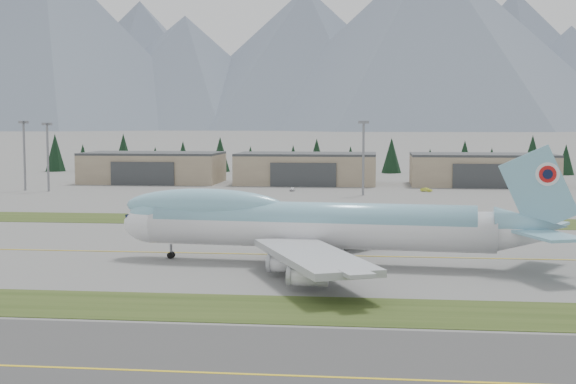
# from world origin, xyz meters

# --- Properties ---
(ground) EXTENTS (7000.00, 7000.00, 0.00)m
(ground) POSITION_xyz_m (0.00, 0.00, 0.00)
(ground) COLOR slate
(ground) RESTS_ON ground
(grass_strip_near) EXTENTS (400.00, 14.00, 0.08)m
(grass_strip_near) POSITION_xyz_m (0.00, -38.00, 0.00)
(grass_strip_near) COLOR #2D3E16
(grass_strip_near) RESTS_ON ground
(grass_strip_far) EXTENTS (400.00, 18.00, 0.08)m
(grass_strip_far) POSITION_xyz_m (0.00, 45.00, 0.00)
(grass_strip_far) COLOR #2D3E16
(grass_strip_far) RESTS_ON ground
(asphalt_taxiway) EXTENTS (400.00, 32.00, 0.04)m
(asphalt_taxiway) POSITION_xyz_m (0.00, -62.00, 0.00)
(asphalt_taxiway) COLOR #393939
(asphalt_taxiway) RESTS_ON ground
(taxiway_line_main) EXTENTS (400.00, 0.40, 0.02)m
(taxiway_line_main) POSITION_xyz_m (0.00, 0.00, 0.00)
(taxiway_line_main) COLOR yellow
(taxiway_line_main) RESTS_ON ground
(taxiway_line_near) EXTENTS (400.00, 0.40, 0.02)m
(taxiway_line_near) POSITION_xyz_m (0.00, -62.00, 0.00)
(taxiway_line_near) COLOR yellow
(taxiway_line_near) RESTS_ON ground
(boeing_747_freighter) EXTENTS (69.93, 60.10, 18.40)m
(boeing_747_freighter) POSITION_xyz_m (-0.03, -7.44, 6.07)
(boeing_747_freighter) COLOR white
(boeing_747_freighter) RESTS_ON ground
(hangar_left) EXTENTS (48.00, 26.60, 10.80)m
(hangar_left) POSITION_xyz_m (-70.00, 149.90, 5.39)
(hangar_left) COLOR gray
(hangar_left) RESTS_ON ground
(hangar_center) EXTENTS (48.00, 26.60, 10.80)m
(hangar_center) POSITION_xyz_m (-15.00, 149.90, 5.39)
(hangar_center) COLOR gray
(hangar_center) RESTS_ON ground
(hangar_right) EXTENTS (48.00, 26.60, 10.80)m
(hangar_right) POSITION_xyz_m (45.00, 149.90, 5.39)
(hangar_right) COLOR gray
(hangar_right) RESTS_ON ground
(floodlight_masts) EXTENTS (203.15, 8.51, 24.07)m
(floodlight_masts) POSITION_xyz_m (-0.47, 111.44, 15.64)
(floodlight_masts) COLOR gray
(floodlight_masts) RESTS_ON ground
(service_vehicle_a) EXTENTS (1.56, 3.60, 1.21)m
(service_vehicle_a) POSITION_xyz_m (-16.88, 120.33, 0.00)
(service_vehicle_a) COLOR white
(service_vehicle_a) RESTS_ON ground
(service_vehicle_b) EXTENTS (3.88, 2.97, 1.23)m
(service_vehicle_b) POSITION_xyz_m (24.69, 122.33, 0.00)
(service_vehicle_b) COLOR gold
(service_vehicle_b) RESTS_ON ground
(service_vehicle_c) EXTENTS (2.37, 4.25, 1.16)m
(service_vehicle_c) POSITION_xyz_m (62.16, 130.43, 0.00)
(service_vehicle_c) COLOR #B6B6BB
(service_vehicle_c) RESTS_ON ground
(conifer_belt) EXTENTS (269.20, 16.12, 16.55)m
(conifer_belt) POSITION_xyz_m (-3.63, 212.65, 7.15)
(conifer_belt) COLOR black
(conifer_belt) RESTS_ON ground
(mountain_ridge_front) EXTENTS (4230.80, 1169.48, 525.66)m
(mountain_ridge_front) POSITION_xyz_m (-89.68, 2171.50, 226.03)
(mountain_ridge_front) COLOR slate
(mountain_ridge_front) RESTS_ON ground
(mountain_ridge_rear) EXTENTS (4441.02, 1027.96, 513.98)m
(mountain_ridge_rear) POSITION_xyz_m (301.13, 2900.00, 250.83)
(mountain_ridge_rear) COLOR slate
(mountain_ridge_rear) RESTS_ON ground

